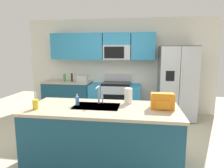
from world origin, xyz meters
name	(u,v)px	position (x,y,z in m)	size (l,w,h in m)	color
ground_plane	(107,145)	(0.00, 0.00, 0.00)	(9.00, 9.00, 0.00)	beige
kitchen_wall_unit	(114,60)	(-0.14, 2.08, 1.47)	(5.20, 0.43, 2.60)	silver
back_counter	(68,97)	(-1.42, 1.80, 0.45)	(1.30, 0.63, 0.90)	navy
range_oven	(115,99)	(-0.08, 1.80, 0.44)	(1.36, 0.61, 1.10)	#B7BABF
refrigerator	(177,83)	(1.50, 1.73, 0.93)	(0.90, 0.76, 1.85)	#4C4F54
island_counter	(103,136)	(0.05, -0.61, 0.45)	(2.23, 0.97, 0.90)	navy
toaster	(82,79)	(-0.97, 1.75, 0.99)	(0.28, 0.16, 0.18)	#B7BABF
pepper_mill	(72,77)	(-1.28, 1.80, 1.01)	(0.05, 0.05, 0.22)	black
bottle_green	(65,78)	(-1.47, 1.76, 1.01)	(0.06, 0.06, 0.21)	green
sink_faucet	(99,93)	(-0.05, -0.42, 1.07)	(0.08, 0.21, 0.28)	#B7BABF
drink_cup_yellow	(36,104)	(-0.87, -0.84, 0.97)	(0.08, 0.08, 0.26)	yellow
soap_dispenser	(77,101)	(-0.36, -0.54, 0.97)	(0.06, 0.06, 0.17)	#4C8CD8
paper_towel_roll	(128,96)	(0.41, -0.33, 1.02)	(0.12, 0.12, 0.24)	white
backpack	(162,101)	(0.90, -0.56, 1.02)	(0.32, 0.22, 0.23)	orange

